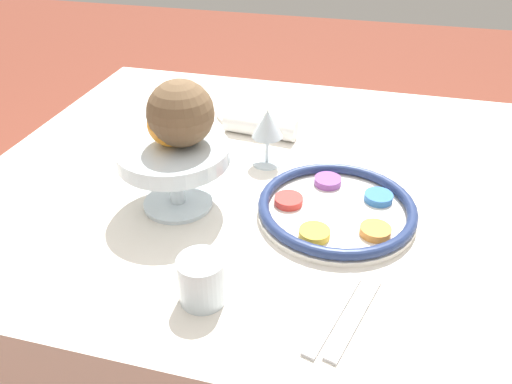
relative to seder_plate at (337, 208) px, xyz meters
The scene contains 12 objects.
dining_table 0.39m from the seder_plate, 63.58° to the right, with size 1.39×1.02×0.71m.
seder_plate is the anchor object (origin of this frame).
wine_glass 0.24m from the seder_plate, 42.09° to the right, with size 0.07×0.07×0.13m.
fruit_stand 0.31m from the seder_plate, ahead, with size 0.21×0.21×0.13m.
orange_fruit 0.34m from the seder_plate, ahead, with size 0.08×0.08×0.08m.
coconut 0.33m from the seder_plate, ahead, with size 0.12×0.12×0.12m.
bread_plate 0.46m from the seder_plate, 55.66° to the right, with size 0.18×0.18×0.02m.
napkin_roll 0.35m from the seder_plate, 52.21° to the right, with size 0.18×0.07×0.05m.
cup_near 0.31m from the seder_plate, 57.29° to the left, with size 0.07×0.07×0.08m.
fork_left 0.25m from the seder_plate, 102.80° to the left, with size 0.07×0.18×0.01m.
fork_right 0.25m from the seder_plate, 95.99° to the left, with size 0.07×0.18×0.01m.
spoon 0.39m from the seder_plate, 56.29° to the right, with size 0.16×0.06×0.01m.
Camera 1 is at (-0.10, 0.87, 1.26)m, focal length 35.00 mm.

